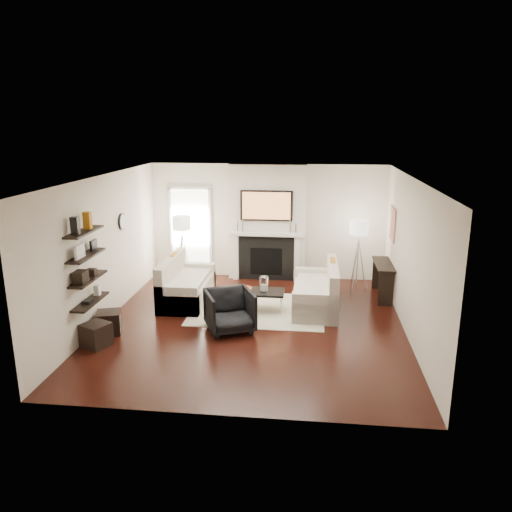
# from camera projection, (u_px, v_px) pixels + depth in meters

# --- Properties ---
(room_envelope) EXTENTS (6.00, 6.00, 6.00)m
(room_envelope) POSITION_uv_depth(u_px,v_px,m) (252.00, 254.00, 8.88)
(room_envelope) COLOR black
(room_envelope) RESTS_ON ground
(chimney_breast) EXTENTS (1.80, 0.25, 2.70)m
(chimney_breast) POSITION_uv_depth(u_px,v_px,m) (267.00, 223.00, 11.64)
(chimney_breast) COLOR silver
(chimney_breast) RESTS_ON floor
(fireplace_surround) EXTENTS (1.30, 0.02, 1.04)m
(fireplace_surround) POSITION_uv_depth(u_px,v_px,m) (266.00, 259.00, 11.72)
(fireplace_surround) COLOR black
(fireplace_surround) RESTS_ON floor
(firebox) EXTENTS (0.75, 0.02, 0.65)m
(firebox) POSITION_uv_depth(u_px,v_px,m) (266.00, 261.00, 11.73)
(firebox) COLOR black
(firebox) RESTS_ON floor
(mantel_pilaster_l) EXTENTS (0.12, 0.08, 1.10)m
(mantel_pilaster_l) POSITION_uv_depth(u_px,v_px,m) (236.00, 257.00, 11.76)
(mantel_pilaster_l) COLOR white
(mantel_pilaster_l) RESTS_ON floor
(mantel_pilaster_r) EXTENTS (0.12, 0.08, 1.10)m
(mantel_pilaster_r) POSITION_uv_depth(u_px,v_px,m) (297.00, 259.00, 11.61)
(mantel_pilaster_r) COLOR white
(mantel_pilaster_r) RESTS_ON floor
(mantel_shelf) EXTENTS (1.70, 0.18, 0.07)m
(mantel_shelf) POSITION_uv_depth(u_px,v_px,m) (266.00, 234.00, 11.52)
(mantel_shelf) COLOR white
(mantel_shelf) RESTS_ON chimney_breast
(tv_body) EXTENTS (1.20, 0.06, 0.70)m
(tv_body) POSITION_uv_depth(u_px,v_px,m) (266.00, 206.00, 11.37)
(tv_body) COLOR black
(tv_body) RESTS_ON chimney_breast
(tv_screen) EXTENTS (1.10, 0.00, 0.62)m
(tv_screen) POSITION_uv_depth(u_px,v_px,m) (266.00, 206.00, 11.34)
(tv_screen) COLOR #BF723F
(tv_screen) RESTS_ON tv_body
(candlestick_l_tall) EXTENTS (0.04, 0.04, 0.30)m
(candlestick_l_tall) POSITION_uv_depth(u_px,v_px,m) (243.00, 226.00, 11.54)
(candlestick_l_tall) COLOR silver
(candlestick_l_tall) RESTS_ON mantel_shelf
(candlestick_l_short) EXTENTS (0.04, 0.04, 0.24)m
(candlestick_l_short) POSITION_uv_depth(u_px,v_px,m) (237.00, 227.00, 11.56)
(candlestick_l_short) COLOR silver
(candlestick_l_short) RESTS_ON mantel_shelf
(candlestick_r_tall) EXTENTS (0.04, 0.04, 0.30)m
(candlestick_r_tall) POSITION_uv_depth(u_px,v_px,m) (290.00, 227.00, 11.42)
(candlestick_r_tall) COLOR silver
(candlestick_r_tall) RESTS_ON mantel_shelf
(candlestick_r_short) EXTENTS (0.04, 0.04, 0.24)m
(candlestick_r_short) POSITION_uv_depth(u_px,v_px,m) (296.00, 228.00, 11.41)
(candlestick_r_short) COLOR silver
(candlestick_r_short) RESTS_ON mantel_shelf
(hallway_panel) EXTENTS (0.90, 0.02, 2.10)m
(hallway_panel) POSITION_uv_depth(u_px,v_px,m) (191.00, 233.00, 12.02)
(hallway_panel) COLOR white
(hallway_panel) RESTS_ON floor
(door_trim_l) EXTENTS (0.06, 0.06, 2.16)m
(door_trim_l) POSITION_uv_depth(u_px,v_px,m) (171.00, 232.00, 12.05)
(door_trim_l) COLOR white
(door_trim_l) RESTS_ON floor
(door_trim_r) EXTENTS (0.06, 0.06, 2.16)m
(door_trim_r) POSITION_uv_depth(u_px,v_px,m) (210.00, 233.00, 11.94)
(door_trim_r) COLOR white
(door_trim_r) RESTS_ON floor
(door_trim_top) EXTENTS (1.02, 0.06, 0.06)m
(door_trim_top) POSITION_uv_depth(u_px,v_px,m) (189.00, 188.00, 11.72)
(door_trim_top) COLOR white
(door_trim_top) RESTS_ON wall_back
(rug) EXTENTS (2.60, 2.00, 0.01)m
(rug) POSITION_uv_depth(u_px,v_px,m) (258.00, 309.00, 9.95)
(rug) COLOR beige
(rug) RESTS_ON floor
(loveseat_left_base) EXTENTS (0.85, 1.80, 0.42)m
(loveseat_left_base) POSITION_uv_depth(u_px,v_px,m) (187.00, 292.00, 10.38)
(loveseat_left_base) COLOR beige
(loveseat_left_base) RESTS_ON floor
(loveseat_left_back) EXTENTS (0.18, 1.80, 0.80)m
(loveseat_left_back) POSITION_uv_depth(u_px,v_px,m) (171.00, 276.00, 10.33)
(loveseat_left_back) COLOR beige
(loveseat_left_back) RESTS_ON floor
(loveseat_left_arm_n) EXTENTS (0.85, 0.18, 0.60)m
(loveseat_left_arm_n) POSITION_uv_depth(u_px,v_px,m) (177.00, 301.00, 9.58)
(loveseat_left_arm_n) COLOR beige
(loveseat_left_arm_n) RESTS_ON floor
(loveseat_left_arm_s) EXTENTS (0.85, 0.18, 0.60)m
(loveseat_left_arm_s) POSITION_uv_depth(u_px,v_px,m) (196.00, 276.00, 11.13)
(loveseat_left_arm_s) COLOR beige
(loveseat_left_arm_s) RESTS_ON floor
(loveseat_left_cushion) EXTENTS (0.63, 1.44, 0.10)m
(loveseat_left_cushion) POSITION_uv_depth(u_px,v_px,m) (189.00, 280.00, 10.30)
(loveseat_left_cushion) COLOR beige
(loveseat_left_cushion) RESTS_ON loveseat_left_base
(pillow_left_orange) EXTENTS (0.10, 0.42, 0.42)m
(pillow_left_orange) POSITION_uv_depth(u_px,v_px,m) (175.00, 263.00, 10.57)
(pillow_left_orange) COLOR #AF6C15
(pillow_left_orange) RESTS_ON loveseat_left_cushion
(pillow_left_charcoal) EXTENTS (0.10, 0.40, 0.40)m
(pillow_left_charcoal) POSITION_uv_depth(u_px,v_px,m) (167.00, 272.00, 9.99)
(pillow_left_charcoal) COLOR black
(pillow_left_charcoal) RESTS_ON loveseat_left_cushion
(loveseat_right_base) EXTENTS (0.85, 1.80, 0.42)m
(loveseat_right_base) POSITION_uv_depth(u_px,v_px,m) (315.00, 298.00, 9.96)
(loveseat_right_base) COLOR beige
(loveseat_right_base) RESTS_ON floor
(loveseat_right_back) EXTENTS (0.18, 1.80, 0.80)m
(loveseat_right_back) POSITION_uv_depth(u_px,v_px,m) (332.00, 284.00, 9.85)
(loveseat_right_back) COLOR beige
(loveseat_right_back) RESTS_ON floor
(loveseat_right_arm_n) EXTENTS (0.85, 0.18, 0.60)m
(loveseat_right_arm_n) POSITION_uv_depth(u_px,v_px,m) (315.00, 309.00, 9.16)
(loveseat_right_arm_n) COLOR beige
(loveseat_right_arm_n) RESTS_ON floor
(loveseat_right_arm_s) EXTENTS (0.85, 0.18, 0.60)m
(loveseat_right_arm_s) POSITION_uv_depth(u_px,v_px,m) (315.00, 282.00, 10.72)
(loveseat_right_arm_s) COLOR beige
(loveseat_right_arm_s) RESTS_ON floor
(loveseat_right_cushion) EXTENTS (0.63, 1.44, 0.10)m
(loveseat_right_cushion) POSITION_uv_depth(u_px,v_px,m) (313.00, 286.00, 9.90)
(loveseat_right_cushion) COLOR beige
(loveseat_right_cushion) RESTS_ON loveseat_right_base
(pillow_right_orange) EXTENTS (0.10, 0.42, 0.42)m
(pillow_right_orange) POSITION_uv_depth(u_px,v_px,m) (332.00, 270.00, 10.08)
(pillow_right_orange) COLOR #AF6C15
(pillow_right_orange) RESTS_ON loveseat_right_cushion
(pillow_right_charcoal) EXTENTS (0.10, 0.40, 0.40)m
(pillow_right_charcoal) POSITION_uv_depth(u_px,v_px,m) (333.00, 279.00, 9.51)
(pillow_right_charcoal) COLOR black
(pillow_right_charcoal) RESTS_ON loveseat_right_cushion
(coffee_table) EXTENTS (1.10, 0.55, 0.04)m
(coffee_table) POSITION_uv_depth(u_px,v_px,m) (256.00, 292.00, 9.78)
(coffee_table) COLOR black
(coffee_table) RESTS_ON floor
(coffee_leg_nw) EXTENTS (0.02, 0.02, 0.38)m
(coffee_leg_nw) POSITION_uv_depth(u_px,v_px,m) (229.00, 305.00, 9.68)
(coffee_leg_nw) COLOR silver
(coffee_leg_nw) RESTS_ON floor
(coffee_leg_ne) EXTENTS (0.02, 0.02, 0.38)m
(coffee_leg_ne) POSITION_uv_depth(u_px,v_px,m) (281.00, 307.00, 9.57)
(coffee_leg_ne) COLOR silver
(coffee_leg_ne) RESTS_ON floor
(coffee_leg_sw) EXTENTS (0.02, 0.02, 0.38)m
(coffee_leg_sw) POSITION_uv_depth(u_px,v_px,m) (233.00, 297.00, 10.10)
(coffee_leg_sw) COLOR silver
(coffee_leg_sw) RESTS_ON floor
(coffee_leg_se) EXTENTS (0.02, 0.02, 0.38)m
(coffee_leg_se) POSITION_uv_depth(u_px,v_px,m) (282.00, 299.00, 9.99)
(coffee_leg_se) COLOR silver
(coffee_leg_se) RESTS_ON floor
(hurricane_glass) EXTENTS (0.17, 0.17, 0.30)m
(hurricane_glass) POSITION_uv_depth(u_px,v_px,m) (264.00, 284.00, 9.73)
(hurricane_glass) COLOR white
(hurricane_glass) RESTS_ON coffee_table
(hurricane_candle) EXTENTS (0.09, 0.09, 0.14)m
(hurricane_candle) POSITION_uv_depth(u_px,v_px,m) (264.00, 287.00, 9.74)
(hurricane_candle) COLOR white
(hurricane_candle) RESTS_ON coffee_table
(copper_bowl) EXTENTS (0.34, 0.34, 0.06)m
(copper_bowl) POSITION_uv_depth(u_px,v_px,m) (244.00, 289.00, 9.80)
(copper_bowl) COLOR #D36223
(copper_bowl) RESTS_ON coffee_table
(armchair) EXTENTS (1.03, 1.00, 0.82)m
(armchair) POSITION_uv_depth(u_px,v_px,m) (230.00, 309.00, 8.85)
(armchair) COLOR black
(armchair) RESTS_ON floor
(lamp_left_post) EXTENTS (0.02, 0.02, 1.20)m
(lamp_left_post) POSITION_uv_depth(u_px,v_px,m) (183.00, 260.00, 11.33)
(lamp_left_post) COLOR silver
(lamp_left_post) RESTS_ON floor
(lamp_left_shade) EXTENTS (0.40, 0.40, 0.30)m
(lamp_left_shade) POSITION_uv_depth(u_px,v_px,m) (181.00, 223.00, 11.11)
(lamp_left_shade) COLOR white
(lamp_left_shade) RESTS_ON lamp_left_post
(lamp_left_leg_a) EXTENTS (0.25, 0.02, 1.23)m
(lamp_left_leg_a) POSITION_uv_depth(u_px,v_px,m) (188.00, 260.00, 11.31)
(lamp_left_leg_a) COLOR silver
(lamp_left_leg_a) RESTS_ON floor
(lamp_left_leg_b) EXTENTS (0.14, 0.22, 1.23)m
(lamp_left_leg_b) POSITION_uv_depth(u_px,v_px,m) (182.00, 258.00, 11.42)
(lamp_left_leg_b) COLOR silver
(lamp_left_leg_b) RESTS_ON floor
(lamp_left_leg_c) EXTENTS (0.14, 0.22, 1.23)m
(lamp_left_leg_c) POSITION_uv_depth(u_px,v_px,m) (179.00, 261.00, 11.24)
(lamp_left_leg_c) COLOR silver
(lamp_left_leg_c) RESTS_ON floor
(lamp_right_post) EXTENTS (0.02, 0.02, 1.20)m
(lamp_right_post) POSITION_uv_depth(u_px,v_px,m) (357.00, 265.00, 10.86)
(lamp_right_post) COLOR silver
(lamp_right_post) RESTS_ON floor
(lamp_right_shade) EXTENTS (0.40, 0.40, 0.30)m
(lamp_right_shade) POSITION_uv_depth(u_px,v_px,m) (359.00, 227.00, 10.64)
(lamp_right_shade) COLOR white
(lamp_right_shade) RESTS_ON lamp_right_post
(lamp_right_leg_a) EXTENTS (0.25, 0.02, 1.23)m
(lamp_right_leg_a) POSITION_uv_depth(u_px,v_px,m) (362.00, 266.00, 10.85)
(lamp_right_leg_a) COLOR silver
(lamp_right_leg_a) RESTS_ON floor
(lamp_right_leg_b) EXTENTS (0.14, 0.22, 1.23)m
(lamp_right_leg_b) POSITION_uv_depth(u_px,v_px,m) (354.00, 264.00, 10.96)
(lamp_right_leg_b) COLOR silver
(lamp_right_leg_b) RESTS_ON floor
(lamp_right_leg_c) EXTENTS (0.14, 0.22, 1.23)m
(lamp_right_leg_c) POSITION_uv_depth(u_px,v_px,m) (355.00, 267.00, 10.78)
(lamp_right_leg_c) COLOR silver
(lamp_right_leg_c) RESTS_ON floor
(console_top) EXTENTS (0.35, 1.20, 0.04)m
(console_top) POSITION_uv_depth(u_px,v_px,m) (384.00, 264.00, 10.49)
(console_top) COLOR black
(console_top) RESTS_ON floor
(console_leg_n) EXTENTS (0.30, 0.04, 0.71)m
(console_leg_n) POSITION_uv_depth(u_px,v_px,m) (386.00, 289.00, 10.06)
(console_leg_n) COLOR black
(console_leg_n) RESTS_ON floor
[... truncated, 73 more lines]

